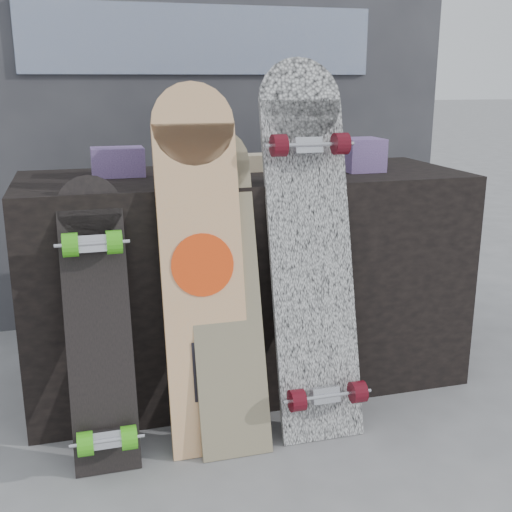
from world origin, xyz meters
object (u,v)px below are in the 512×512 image
object	(u,v)px
vendor_table	(246,279)
longboard_celtic	(224,280)
longboard_geisha	(202,259)
longboard_cascadia	(311,241)
skateboard_dark	(98,322)

from	to	relation	value
vendor_table	longboard_celtic	size ratio (longest dim) A/B	1.61
longboard_geisha	longboard_cascadia	bearing A→B (deg)	2.01
longboard_geisha	longboard_celtic	bearing A→B (deg)	-4.91
skateboard_dark	longboard_geisha	bearing A→B (deg)	6.20
skateboard_dark	vendor_table	bearing A→B (deg)	35.80
longboard_celtic	longboard_cascadia	world-z (taller)	longboard_cascadia
vendor_table	longboard_celtic	xyz separation A→B (m)	(-0.17, -0.37, 0.13)
longboard_cascadia	longboard_geisha	bearing A→B (deg)	-177.99
longboard_celtic	vendor_table	bearing A→B (deg)	65.74
longboard_celtic	longboard_geisha	bearing A→B (deg)	175.09
longboard_geisha	vendor_table	bearing A→B (deg)	57.23
vendor_table	skateboard_dark	xyz separation A→B (m)	(-0.56, -0.40, 0.04)
vendor_table	longboard_cascadia	world-z (taller)	longboard_cascadia
longboard_celtic	skateboard_dark	distance (m)	0.40
longboard_geisha	skateboard_dark	xyz separation A→B (m)	(-0.32, -0.04, -0.16)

